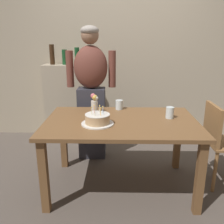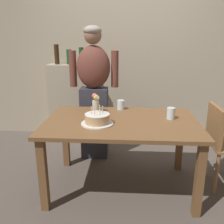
{
  "view_description": "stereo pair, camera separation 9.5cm",
  "coord_description": "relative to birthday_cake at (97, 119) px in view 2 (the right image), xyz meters",
  "views": [
    {
      "loc": [
        -0.05,
        -2.27,
        1.52
      ],
      "look_at": [
        -0.09,
        -0.05,
        0.84
      ],
      "focal_mm": 39.06,
      "sensor_mm": 36.0,
      "label": 1
    },
    {
      "loc": [
        0.05,
        -2.27,
        1.52
      ],
      "look_at": [
        -0.09,
        -0.05,
        0.84
      ],
      "focal_mm": 39.06,
      "sensor_mm": 36.0,
      "label": 2
    }
  ],
  "objects": [
    {
      "name": "ground_plane",
      "position": [
        0.22,
        0.12,
        -0.79
      ],
      "size": [
        10.0,
        10.0,
        0.0
      ],
      "primitive_type": "plane",
      "color": "#564C44"
    },
    {
      "name": "back_wall",
      "position": [
        0.22,
        1.67,
        0.51
      ],
      "size": [
        5.2,
        0.1,
        2.6
      ],
      "primitive_type": "cube",
      "color": "tan",
      "rests_on": "ground_plane"
    },
    {
      "name": "dining_table",
      "position": [
        0.22,
        0.12,
        -0.14
      ],
      "size": [
        1.5,
        0.96,
        0.74
      ],
      "color": "brown",
      "rests_on": "ground_plane"
    },
    {
      "name": "birthday_cake",
      "position": [
        0.0,
        0.0,
        0.0
      ],
      "size": [
        0.31,
        0.31,
        0.18
      ],
      "color": "white",
      "rests_on": "dining_table"
    },
    {
      "name": "water_glass_near",
      "position": [
        0.72,
        0.2,
        0.01
      ],
      "size": [
        0.08,
        0.08,
        0.12
      ],
      "primitive_type": "cylinder",
      "color": "silver",
      "rests_on": "dining_table"
    },
    {
      "name": "water_glass_far",
      "position": [
        0.21,
        0.51,
        0.01
      ],
      "size": [
        0.08,
        0.08,
        0.11
      ],
      "primitive_type": "cylinder",
      "color": "silver",
      "rests_on": "dining_table"
    },
    {
      "name": "flower_vase",
      "position": [
        -0.06,
        0.37,
        0.06
      ],
      "size": [
        0.08,
        0.07,
        0.21
      ],
      "color": "silver",
      "rests_on": "dining_table"
    },
    {
      "name": "person_man_bearded",
      "position": [
        -0.14,
        0.82,
        0.09
      ],
      "size": [
        0.61,
        0.27,
        1.66
      ],
      "rotation": [
        0.0,
        0.0,
        3.14
      ],
      "color": "#33333D",
      "rests_on": "ground_plane"
    },
    {
      "name": "dining_chair",
      "position": [
        1.26,
        0.22,
        -0.27
      ],
      "size": [
        0.42,
        0.42,
        0.87
      ],
      "rotation": [
        0.0,
        0.0,
        1.57
      ],
      "color": "olive",
      "rests_on": "ground_plane"
    },
    {
      "name": "shelf_cabinet",
      "position": [
        -0.58,
        1.45,
        -0.2
      ],
      "size": [
        0.64,
        0.3,
        1.43
      ],
      "color": "tan",
      "rests_on": "ground_plane"
    }
  ]
}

